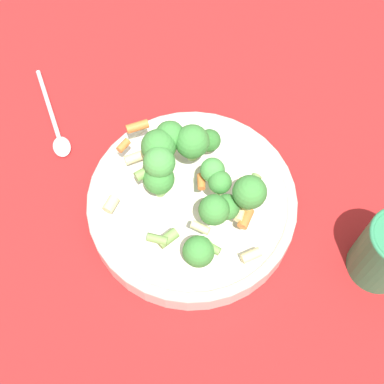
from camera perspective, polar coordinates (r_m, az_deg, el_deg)
ground_plane at (r=0.75m, az=-0.00°, el=-2.02°), size 3.00×3.00×0.00m
bowl at (r=0.73m, az=-0.00°, el=-1.25°), size 0.28×0.28×0.04m
pasta_salad at (r=0.67m, az=-0.11°, el=1.76°), size 0.20×0.22×0.09m
spoon at (r=0.83m, az=-14.30°, el=6.59°), size 0.03×0.17×0.01m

